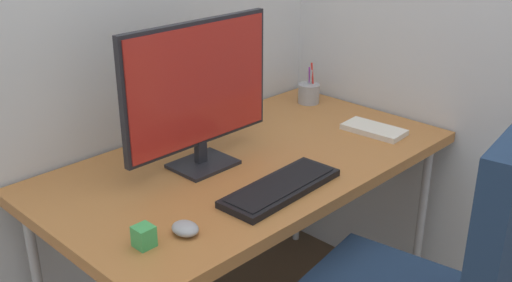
# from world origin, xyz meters

# --- Properties ---
(desk) EXTENTS (1.42, 0.77, 0.75)m
(desk) POSITION_xyz_m (0.00, 0.00, 0.70)
(desk) COLOR #B27038
(desk) RESTS_ON ground_plane
(monitor) EXTENTS (0.57, 0.16, 0.48)m
(monitor) POSITION_xyz_m (-0.15, 0.07, 1.01)
(monitor) COLOR black
(monitor) RESTS_ON desk
(keyboard) EXTENTS (0.42, 0.16, 0.02)m
(keyboard) POSITION_xyz_m (-0.10, -0.24, 0.76)
(keyboard) COLOR black
(keyboard) RESTS_ON desk
(mouse) EXTENTS (0.07, 0.08, 0.03)m
(mouse) POSITION_xyz_m (-0.46, -0.22, 0.76)
(mouse) COLOR #9EA0A5
(mouse) RESTS_ON desk
(pen_holder) EXTENTS (0.09, 0.09, 0.17)m
(pen_holder) POSITION_xyz_m (0.58, 0.22, 0.79)
(pen_holder) COLOR #9EA0A5
(pen_holder) RESTS_ON desk
(notebook) EXTENTS (0.13, 0.24, 0.02)m
(notebook) POSITION_xyz_m (0.49, -0.17, 0.76)
(notebook) COLOR silver
(notebook) RESTS_ON desk
(desk_clamp_accessory) EXTENTS (0.05, 0.05, 0.06)m
(desk_clamp_accessory) POSITION_xyz_m (-0.57, -0.19, 0.78)
(desk_clamp_accessory) COLOR #3FAD59
(desk_clamp_accessory) RESTS_ON desk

